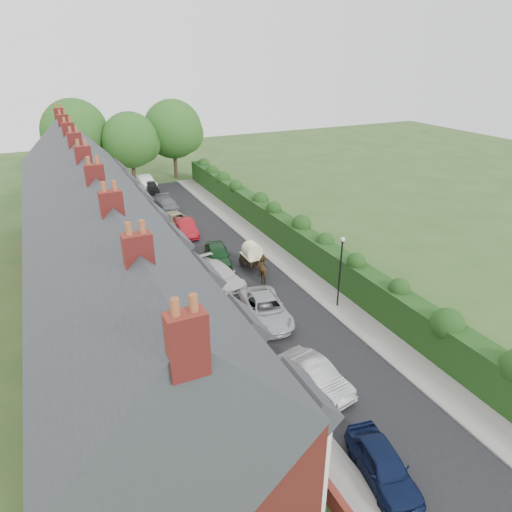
{
  "coord_description": "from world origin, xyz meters",
  "views": [
    {
      "loc": [
        -13.15,
        -18.13,
        16.22
      ],
      "look_at": [
        -0.13,
        9.61,
        2.2
      ],
      "focal_mm": 32.0,
      "sensor_mm": 36.0,
      "label": 1
    }
  ],
  "objects_px": {
    "lamppost": "(341,263)",
    "car_silver_b": "(266,309)",
    "car_navy": "(383,465)",
    "car_green": "(218,255)",
    "car_grey": "(167,203)",
    "car_beige": "(177,220)",
    "car_red": "(186,227)",
    "car_black": "(152,187)",
    "car_silver_a": "(316,375)",
    "car_white": "(219,275)",
    "horse": "(264,270)",
    "horse_cart": "(252,254)"
  },
  "relations": [
    {
      "from": "horse",
      "to": "car_silver_a",
      "type": "bearing_deg",
      "value": 87.19
    },
    {
      "from": "horse",
      "to": "horse_cart",
      "type": "xyz_separation_m",
      "value": [
        -0.0,
        2.22,
        0.41
      ]
    },
    {
      "from": "car_red",
      "to": "car_navy",
      "type": "bearing_deg",
      "value": -87.32
    },
    {
      "from": "car_red",
      "to": "car_beige",
      "type": "height_order",
      "value": "car_red"
    },
    {
      "from": "car_silver_a",
      "to": "car_beige",
      "type": "height_order",
      "value": "car_silver_a"
    },
    {
      "from": "car_grey",
      "to": "car_silver_a",
      "type": "bearing_deg",
      "value": -91.21
    },
    {
      "from": "car_white",
      "to": "car_beige",
      "type": "xyz_separation_m",
      "value": [
        0.63,
        13.36,
        -0.13
      ]
    },
    {
      "from": "car_navy",
      "to": "car_green",
      "type": "xyz_separation_m",
      "value": [
        1.19,
        22.12,
        0.07
      ]
    },
    {
      "from": "car_green",
      "to": "car_red",
      "type": "xyz_separation_m",
      "value": [
        -0.43,
        7.34,
        -0.06
      ]
    },
    {
      "from": "car_beige",
      "to": "car_black",
      "type": "relative_size",
      "value": 1.24
    },
    {
      "from": "car_navy",
      "to": "car_black",
      "type": "bearing_deg",
      "value": 98.29
    },
    {
      "from": "car_silver_b",
      "to": "car_beige",
      "type": "distance_m",
      "value": 19.14
    },
    {
      "from": "car_beige",
      "to": "car_red",
      "type": "bearing_deg",
      "value": -97.01
    },
    {
      "from": "car_white",
      "to": "car_red",
      "type": "height_order",
      "value": "car_white"
    },
    {
      "from": "car_silver_b",
      "to": "car_white",
      "type": "height_order",
      "value": "car_white"
    },
    {
      "from": "car_grey",
      "to": "car_silver_b",
      "type": "bearing_deg",
      "value": -90.25
    },
    {
      "from": "car_grey",
      "to": "horse_cart",
      "type": "bearing_deg",
      "value": -82.66
    },
    {
      "from": "car_beige",
      "to": "car_navy",
      "type": "bearing_deg",
      "value": -101.73
    },
    {
      "from": "car_silver_b",
      "to": "horse_cart",
      "type": "xyz_separation_m",
      "value": [
        2.36,
        7.29,
        0.52
      ]
    },
    {
      "from": "lamppost",
      "to": "car_silver_a",
      "type": "relative_size",
      "value": 1.14
    },
    {
      "from": "lamppost",
      "to": "car_white",
      "type": "distance_m",
      "value": 9.3
    },
    {
      "from": "car_green",
      "to": "car_black",
      "type": "bearing_deg",
      "value": 103.19
    },
    {
      "from": "car_silver_b",
      "to": "car_red",
      "type": "relative_size",
      "value": 1.22
    },
    {
      "from": "car_black",
      "to": "horse",
      "type": "relative_size",
      "value": 1.85
    },
    {
      "from": "car_navy",
      "to": "car_silver_b",
      "type": "relative_size",
      "value": 0.78
    },
    {
      "from": "lamppost",
      "to": "car_beige",
      "type": "distance_m",
      "value": 20.74
    },
    {
      "from": "lamppost",
      "to": "car_silver_b",
      "type": "xyz_separation_m",
      "value": [
        -5.14,
        0.67,
        -2.53
      ]
    },
    {
      "from": "car_navy",
      "to": "car_silver_a",
      "type": "bearing_deg",
      "value": 95.21
    },
    {
      "from": "car_black",
      "to": "horse_cart",
      "type": "distance_m",
      "value": 24.8
    },
    {
      "from": "lamppost",
      "to": "car_navy",
      "type": "xyz_separation_m",
      "value": [
        -6.19,
        -12.24,
        -2.57
      ]
    },
    {
      "from": "car_white",
      "to": "car_grey",
      "type": "distance_m",
      "value": 19.0
    },
    {
      "from": "car_beige",
      "to": "car_white",
      "type": "bearing_deg",
      "value": -103.37
    },
    {
      "from": "car_silver_a",
      "to": "car_red",
      "type": "xyz_separation_m",
      "value": [
        0.29,
        23.54,
        0.0
      ]
    },
    {
      "from": "car_silver_a",
      "to": "car_silver_b",
      "type": "xyz_separation_m",
      "value": [
        0.57,
        6.98,
        0.02
      ]
    },
    {
      "from": "car_beige",
      "to": "horse",
      "type": "xyz_separation_m",
      "value": [
        2.81,
        -14.06,
        0.21
      ]
    },
    {
      "from": "car_silver_b",
      "to": "horse",
      "type": "height_order",
      "value": "horse"
    },
    {
      "from": "car_silver_b",
      "to": "car_green",
      "type": "xyz_separation_m",
      "value": [
        0.14,
        9.21,
        0.04
      ]
    },
    {
      "from": "horse",
      "to": "car_black",
      "type": "bearing_deg",
      "value": -74.45
    },
    {
      "from": "lamppost",
      "to": "car_white",
      "type": "xyz_separation_m",
      "value": [
        -6.22,
        6.44,
        -2.51
      ]
    },
    {
      "from": "car_black",
      "to": "horse",
      "type": "height_order",
      "value": "horse"
    },
    {
      "from": "car_beige",
      "to": "car_silver_b",
      "type": "bearing_deg",
      "value": -99.32
    },
    {
      "from": "car_grey",
      "to": "lamppost",
      "type": "bearing_deg",
      "value": -78.79
    },
    {
      "from": "car_white",
      "to": "car_red",
      "type": "xyz_separation_m",
      "value": [
        0.8,
        10.78,
        -0.04
      ]
    },
    {
      "from": "lamppost",
      "to": "car_red",
      "type": "height_order",
      "value": "lamppost"
    },
    {
      "from": "car_green",
      "to": "car_grey",
      "type": "bearing_deg",
      "value": 103.24
    },
    {
      "from": "car_white",
      "to": "car_grey",
      "type": "xyz_separation_m",
      "value": [
        1.21,
        18.96,
        -0.14
      ]
    },
    {
      "from": "car_navy",
      "to": "car_red",
      "type": "xyz_separation_m",
      "value": [
        0.76,
        29.46,
        0.02
      ]
    },
    {
      "from": "car_navy",
      "to": "lamppost",
      "type": "bearing_deg",
      "value": 72.99
    },
    {
      "from": "lamppost",
      "to": "car_green",
      "type": "height_order",
      "value": "lamppost"
    },
    {
      "from": "car_green",
      "to": "car_silver_b",
      "type": "bearing_deg",
      "value": -77.7
    }
  ]
}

